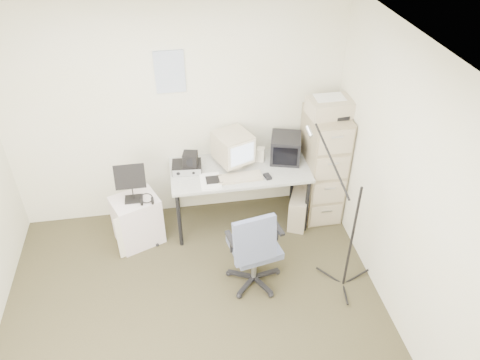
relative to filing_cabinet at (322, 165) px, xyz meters
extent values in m
cube|color=#3C371E|center=(-1.58, -1.48, -0.66)|extent=(3.60, 3.60, 0.01)
cube|color=white|center=(-1.58, -1.48, 1.85)|extent=(3.60, 3.60, 0.01)
cube|color=silver|center=(-1.58, 0.32, 0.60)|extent=(3.60, 0.02, 2.50)
cube|color=silver|center=(0.22, -1.48, 0.60)|extent=(0.02, 3.60, 2.50)
cube|color=white|center=(-1.60, 0.31, 1.10)|extent=(0.30, 0.02, 0.44)
cube|color=gray|center=(0.00, 0.00, 0.00)|extent=(0.40, 0.60, 1.30)
cube|color=beige|center=(0.00, -0.02, 0.74)|extent=(0.47, 0.34, 0.17)
cube|color=gray|center=(-0.95, -0.03, -0.29)|extent=(1.50, 0.70, 0.73)
cube|color=beige|center=(-1.01, 0.07, 0.27)|extent=(0.46, 0.47, 0.38)
cube|color=black|center=(-0.42, 0.08, 0.23)|extent=(0.40, 0.41, 0.29)
cube|color=beige|center=(-0.70, 0.10, 0.16)|extent=(0.11, 0.11, 0.16)
cube|color=beige|center=(-0.98, -0.21, 0.09)|extent=(0.48, 0.19, 0.03)
cube|color=black|center=(-0.69, -0.24, 0.09)|extent=(0.08, 0.11, 0.03)
cube|color=black|center=(-1.52, 0.03, 0.12)|extent=(0.33, 0.25, 0.09)
cube|color=black|center=(-1.47, 0.01, 0.24)|extent=(0.17, 0.17, 0.15)
cube|color=white|center=(-1.29, -0.22, 0.09)|extent=(0.21, 0.29, 0.02)
cube|color=beige|center=(-0.28, -0.17, -0.45)|extent=(0.34, 0.46, 0.40)
cube|color=slate|center=(-0.97, -0.98, -0.16)|extent=(0.66, 0.66, 0.98)
cube|color=silver|center=(-2.10, -0.18, -0.36)|extent=(0.57, 0.52, 0.58)
cube|color=black|center=(-2.10, -0.19, 0.15)|extent=(0.31, 0.18, 0.45)
torus|color=black|center=(-1.96, -0.28, -0.03)|extent=(0.17, 0.17, 0.03)
cylinder|color=black|center=(-0.08, -1.17, 0.15)|extent=(0.03, 0.03, 1.59)
camera|label=1|loc=(-1.63, -4.14, 2.98)|focal=35.00mm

